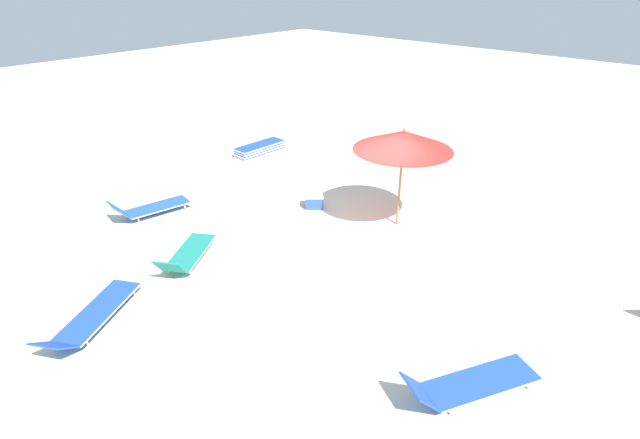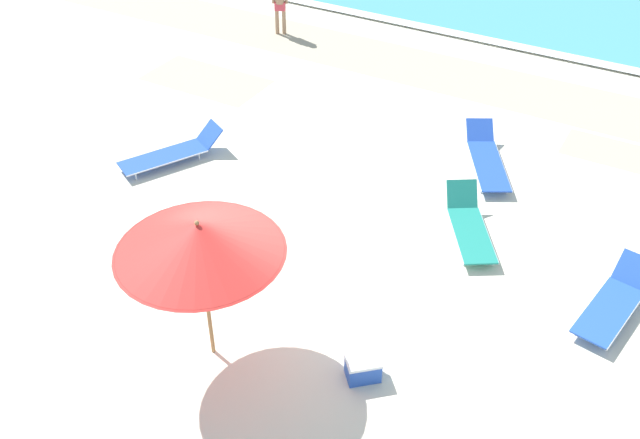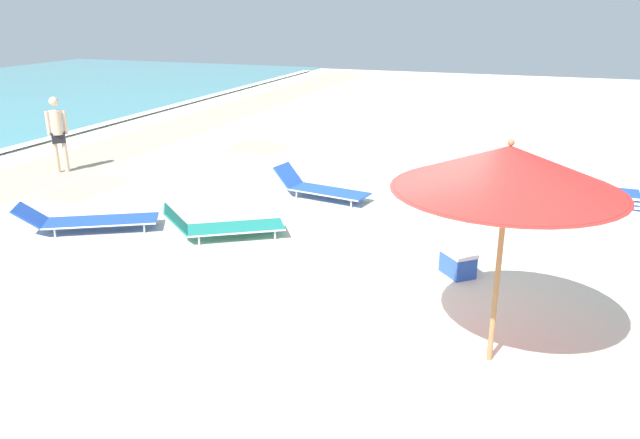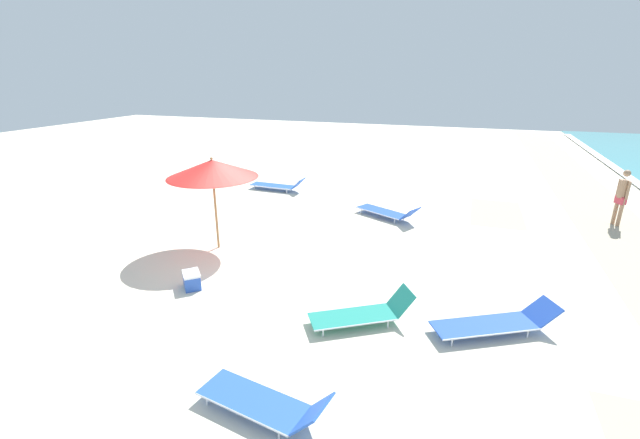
% 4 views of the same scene
% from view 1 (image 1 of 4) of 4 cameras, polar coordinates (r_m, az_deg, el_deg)
% --- Properties ---
extents(ground_plane, '(60.00, 60.00, 0.16)m').
position_cam_1_polar(ground_plane, '(11.98, 3.12, -2.59)').
color(ground_plane, beige).
extents(beach_umbrella, '(2.36, 2.36, 2.50)m').
position_cam_1_polar(beach_umbrella, '(11.90, 9.50, 8.88)').
color(beach_umbrella, '#9E7547').
rests_on(beach_umbrella, ground_plane).
extents(lounger_stack, '(0.67, 1.89, 0.32)m').
position_cam_1_polar(lounger_stack, '(17.51, -6.87, 8.05)').
color(lounger_stack, blue).
rests_on(lounger_stack, ground_plane).
extents(sun_lounger_beside_umbrella, '(1.56, 1.99, 0.61)m').
position_cam_1_polar(sun_lounger_beside_umbrella, '(11.25, -15.04, -3.95)').
color(sun_lounger_beside_umbrella, '#1E8475').
rests_on(sun_lounger_beside_umbrella, ground_plane).
extents(sun_lounger_near_water_left, '(0.94, 2.06, 0.59)m').
position_cam_1_polar(sun_lounger_near_water_left, '(13.69, -18.91, 1.31)').
color(sun_lounger_near_water_left, blue).
rests_on(sun_lounger_near_water_left, ground_plane).
extents(sun_lounger_near_water_right, '(1.56, 2.24, 0.57)m').
position_cam_1_polar(sun_lounger_near_water_right, '(8.26, 16.70, -17.51)').
color(sun_lounger_near_water_right, blue).
rests_on(sun_lounger_near_water_right, ground_plane).
extents(sun_lounger_mid_beach_solo, '(1.67, 2.34, 0.52)m').
position_cam_1_polar(sun_lounger_mid_beach_solo, '(10.04, -24.70, -10.06)').
color(sun_lounger_mid_beach_solo, blue).
rests_on(sun_lounger_mid_beach_solo, ground_plane).
extents(cooler_box, '(0.61, 0.60, 0.37)m').
position_cam_1_polar(cooler_box, '(13.38, -0.65, 2.12)').
color(cooler_box, blue).
rests_on(cooler_box, ground_plane).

